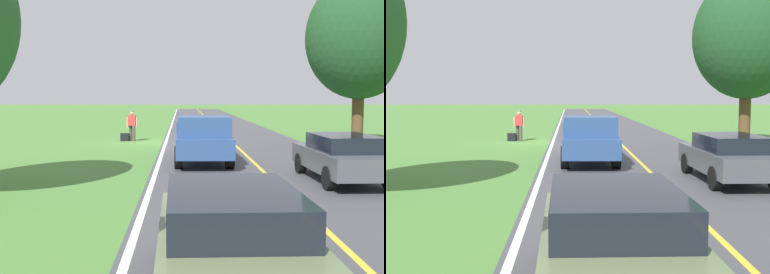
% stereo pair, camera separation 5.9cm
% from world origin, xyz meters
% --- Properties ---
extents(ground_plane, '(200.00, 200.00, 0.00)m').
position_xyz_m(ground_plane, '(0.00, 0.00, 0.00)').
color(ground_plane, '#4C7F38').
extents(road_surface, '(7.66, 120.00, 0.00)m').
position_xyz_m(road_surface, '(-4.66, 0.00, 0.00)').
color(road_surface, '#47474C').
rests_on(road_surface, ground).
extents(lane_edge_line, '(0.16, 117.60, 0.00)m').
position_xyz_m(lane_edge_line, '(-1.01, 0.00, 0.01)').
color(lane_edge_line, silver).
rests_on(lane_edge_line, ground).
extents(lane_centre_line, '(0.14, 117.60, 0.00)m').
position_xyz_m(lane_centre_line, '(-4.66, 0.00, 0.01)').
color(lane_centre_line, gold).
rests_on(lane_centre_line, ground).
extents(hitchhiker_walking, '(0.62, 0.53, 1.75)m').
position_xyz_m(hitchhiker_walking, '(0.90, -0.88, 0.98)').
color(hitchhiker_walking, '#4C473D').
rests_on(hitchhiker_walking, ground).
extents(suitcase_carried, '(0.47, 0.23, 0.45)m').
position_xyz_m(suitcase_carried, '(1.32, -0.82, 0.23)').
color(suitcase_carried, black).
rests_on(suitcase_carried, ground).
extents(pickup_truck_passing, '(2.10, 5.40, 1.82)m').
position_xyz_m(pickup_truck_passing, '(-2.69, 7.64, 0.97)').
color(pickup_truck_passing, '#2D4C84').
rests_on(pickup_truck_passing, ground).
extents(tree_far_side_near, '(5.15, 5.15, 8.31)m').
position_xyz_m(tree_far_side_near, '(-10.44, 2.91, 5.33)').
color(tree_far_side_near, brown).
rests_on(tree_far_side_near, ground).
extents(sedan_mid_oncoming, '(2.02, 4.45, 1.41)m').
position_xyz_m(sedan_mid_oncoming, '(-6.73, 11.50, 0.75)').
color(sedan_mid_oncoming, '#4C5156').
rests_on(sedan_mid_oncoming, ground).
extents(sedan_ahead_same_lane, '(1.98, 4.43, 1.41)m').
position_xyz_m(sedan_ahead_same_lane, '(-2.53, 19.69, 0.75)').
color(sedan_ahead_same_lane, '#66754C').
rests_on(sedan_ahead_same_lane, ground).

